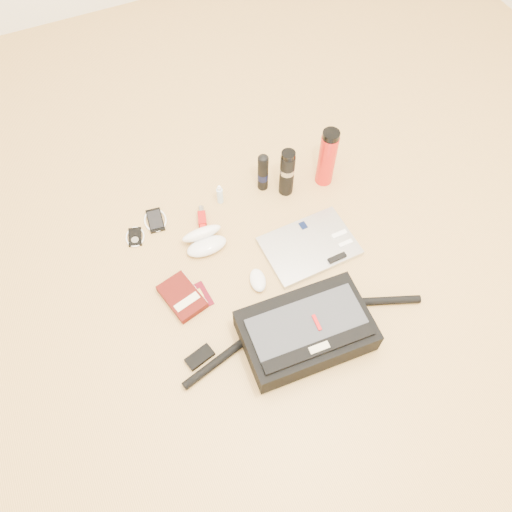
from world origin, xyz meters
name	(u,v)px	position (x,y,z in m)	size (l,w,h in m)	color
ground	(271,289)	(0.00, 0.00, 0.00)	(4.00, 4.00, 0.00)	tan
messenger_bag	(305,331)	(0.02, -0.23, 0.06)	(0.93, 0.30, 0.13)	black
laptop	(310,246)	(0.22, 0.10, 0.01)	(0.36, 0.26, 0.03)	#B6B6B9
book	(182,297)	(-0.32, 0.10, 0.02)	(0.16, 0.20, 0.03)	#440A07
passport	(198,297)	(-0.27, 0.08, 0.00)	(0.09, 0.12, 0.01)	#540613
mouse	(258,280)	(-0.04, 0.05, 0.02)	(0.08, 0.11, 0.03)	white
sunglasses_case	(204,240)	(-0.16, 0.29, 0.03)	(0.17, 0.14, 0.09)	silver
ipod	(135,237)	(-0.40, 0.44, 0.00)	(0.09, 0.10, 0.01)	black
phone	(155,220)	(-0.30, 0.49, 0.01)	(0.10, 0.12, 0.01)	black
inhaler	(202,218)	(-0.12, 0.41, 0.02)	(0.06, 0.12, 0.03)	#A1100E
spray_bottle	(220,195)	(-0.02, 0.47, 0.04)	(0.03, 0.03, 0.10)	#BEE2FB
aerosol_can	(263,172)	(0.18, 0.47, 0.10)	(0.06, 0.06, 0.19)	black
thermos_black	(287,173)	(0.26, 0.41, 0.12)	(0.07, 0.07, 0.23)	black
thermos_red	(327,158)	(0.44, 0.39, 0.14)	(0.09, 0.09, 0.28)	red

